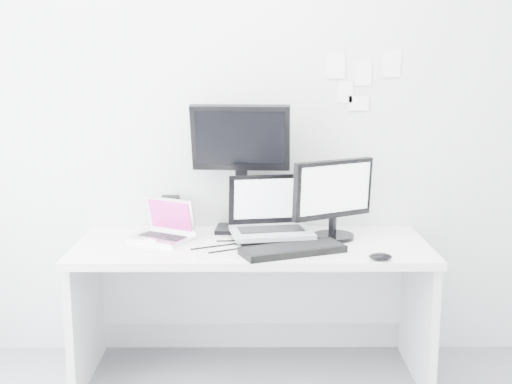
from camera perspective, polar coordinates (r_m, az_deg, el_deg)
The scene contains 14 objects.
back_wall at distance 3.59m, azimuth -0.35°, elevation 6.63°, with size 3.60×3.60×0.00m, color silver.
desk at distance 3.47m, azimuth -0.34°, elevation -10.28°, with size 1.80×0.70×0.73m, color white.
macbook at distance 3.41m, azimuth -8.31°, elevation -2.37°, with size 0.30×0.22×0.22m, color silver.
speaker at distance 3.62m, azimuth -7.46°, elevation -1.86°, with size 0.10×0.10×0.19m, color black.
dell_laptop at distance 3.36m, azimuth 1.38°, elevation -1.47°, with size 0.41×0.32×0.34m, color #9EA1A6.
rear_monitor at distance 3.52m, azimuth -1.32°, elevation 2.20°, with size 0.52×0.19×0.71m, color black.
samsung_monitor at distance 3.42m, azimuth 6.83°, elevation -0.54°, with size 0.47×0.22×0.43m, color black.
keyboard at distance 3.18m, azimuth 3.22°, elevation -5.05°, with size 0.50×0.18×0.03m, color black.
mouse at distance 3.12m, azimuth 10.79°, elevation -5.55°, with size 0.11×0.07×0.04m, color black.
wall_note_0 at distance 3.60m, azimuth 6.95°, elevation 10.86°, with size 0.10×0.00×0.14m, color white.
wall_note_1 at distance 3.63m, azimuth 9.33°, elevation 10.16°, with size 0.09×0.00×0.13m, color white.
wall_note_2 at distance 3.65m, azimuth 11.72°, elevation 10.87°, with size 0.10×0.00×0.14m, color white.
wall_note_3 at distance 3.63m, azimuth 8.93°, elevation 7.64°, with size 0.11×0.00×0.08m, color white.
wall_note_4 at distance 3.61m, azimuth 7.76°, elevation 8.64°, with size 0.08×0.00×0.12m, color white.
Camera 1 is at (0.01, -1.98, 1.63)m, focal length 45.92 mm.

